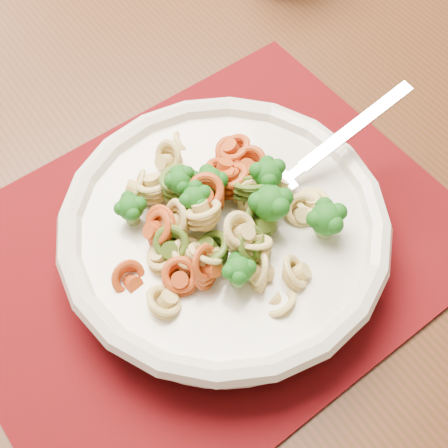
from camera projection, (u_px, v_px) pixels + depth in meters
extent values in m
cube|color=#54301C|center=(34.00, 126.00, 1.54)|extent=(4.00, 4.00, 0.01)
cube|color=#4A2314|center=(124.00, 186.00, 0.59)|extent=(1.68, 1.37, 0.04)
cube|color=#4A2314|center=(325.00, 2.00, 1.28)|extent=(0.09, 0.09, 0.67)
cube|color=#560310|center=(208.00, 248.00, 0.53)|extent=(0.51, 0.45, 0.00)
cylinder|color=silver|center=(224.00, 246.00, 0.53)|extent=(0.11, 0.11, 0.01)
cylinder|color=silver|center=(224.00, 234.00, 0.51)|extent=(0.25, 0.25, 0.03)
torus|color=silver|center=(224.00, 224.00, 0.50)|extent=(0.27, 0.27, 0.02)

